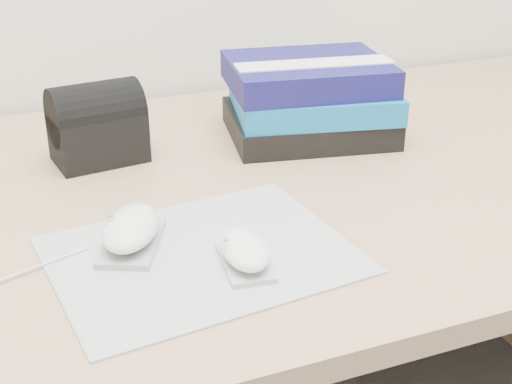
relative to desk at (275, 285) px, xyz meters
name	(u,v)px	position (x,y,z in m)	size (l,w,h in m)	color
desk	(275,285)	(0.00, 0.00, 0.00)	(1.60, 0.80, 0.73)	#A47C5B
mousepad	(201,255)	(-0.20, -0.25, 0.24)	(0.33, 0.26, 0.00)	gray
mouse_rear	(131,230)	(-0.27, -0.20, 0.26)	(0.10, 0.13, 0.05)	#9D9C9F
mouse_front	(245,251)	(-0.16, -0.29, 0.25)	(0.06, 0.10, 0.04)	#AAAAAD
book_stack	(310,99)	(0.08, 0.06, 0.30)	(0.29, 0.25, 0.13)	black
pouch	(97,124)	(-0.25, 0.08, 0.29)	(0.14, 0.10, 0.12)	black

